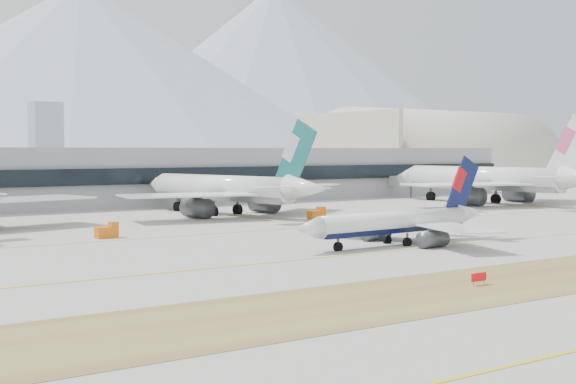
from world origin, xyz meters
TOP-DOWN VIEW (x-y plane):
  - ground at (0.00, 0.00)m, footprint 3000.00×3000.00m
  - taxiing_airliner at (11.47, 0.22)m, footprint 40.60×35.23m
  - widebody_cathay at (17.93, 62.46)m, footprint 57.64×57.20m
  - widebody_china_air at (94.50, 54.73)m, footprint 65.88×64.80m
  - terminal at (0.00, 114.84)m, footprint 280.00×43.10m
  - hangar at (154.56, 135.00)m, footprint 91.00×60.00m
  - hold_sign_left at (-7.07, -32.00)m, footprint 2.20×0.15m
  - gse_c at (27.64, 42.88)m, footprint 3.55×2.00m
  - gse_b at (-21.67, 34.37)m, footprint 3.55×2.00m

SIDE VIEW (x-z plane):
  - ground at x=0.00m, z-range 0.00..0.00m
  - hangar at x=154.56m, z-range -29.86..30.14m
  - hold_sign_left at x=-7.07m, z-range 0.20..1.55m
  - gse_c at x=27.64m, z-range -0.25..2.35m
  - gse_b at x=-21.67m, z-range -0.25..2.35m
  - taxiing_airliner at x=11.47m, z-range -3.53..10.11m
  - widebody_cathay at x=17.93m, z-range -4.90..16.03m
  - widebody_china_air at x=94.50m, z-range -5.53..18.08m
  - terminal at x=0.00m, z-range 0.00..15.00m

